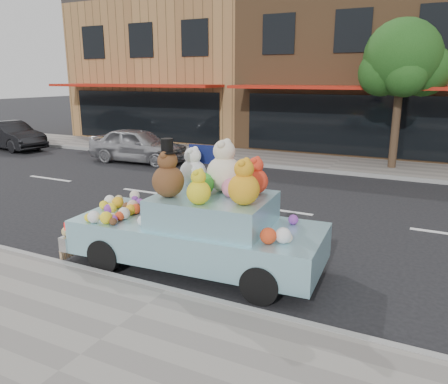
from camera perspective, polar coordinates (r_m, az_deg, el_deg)
The scene contains 11 objects.
ground at distance 11.14m, azimuth 7.08°, elevation -2.39°, with size 120.00×120.00×0.00m, color black.
near_sidewalk at distance 5.93m, azimuth -15.81°, elevation -18.52°, with size 60.00×3.00×0.12m, color gray.
far_sidewalk at distance 17.23m, azimuth 14.40°, elevation 3.55°, with size 60.00×3.00×0.12m, color gray.
near_kerb at distance 6.93m, azimuth -7.32°, elevation -12.81°, with size 60.00×0.12×0.13m, color gray.
far_kerb at distance 15.79m, azimuth 13.21°, elevation 2.66°, with size 60.00×0.12×0.13m, color gray.
storefront_left at distance 25.85m, azimuth -5.12°, elevation 15.51°, with size 10.00×9.80×7.30m.
storefront_mid at distance 22.32m, azimuth 18.17°, elevation 15.00°, with size 10.00×9.80×7.30m.
street_tree at distance 16.69m, azimuth 22.30°, elevation 15.16°, with size 3.00×2.70×5.22m.
car_silver at distance 17.63m, azimuth -11.18°, elevation 6.02°, with size 1.61×3.99×1.36m, color #A4A4A9.
car_dark at distance 22.79m, azimuth -26.10°, elevation 6.65°, with size 1.37×3.94×1.30m, color black.
art_car at distance 7.54m, azimuth -3.24°, elevation -4.19°, with size 4.59×2.03×2.32m.
Camera 1 is at (3.49, -10.07, 3.25)m, focal length 35.00 mm.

